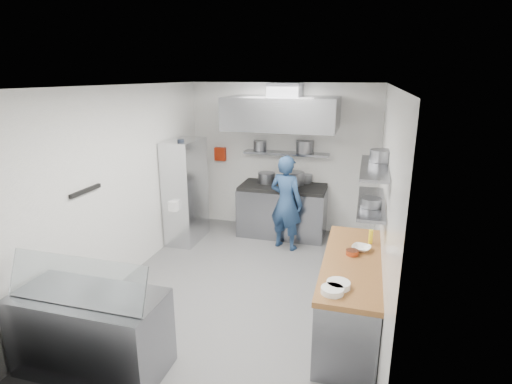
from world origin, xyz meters
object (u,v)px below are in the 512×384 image
(chef, at_px, (286,203))
(display_case, at_px, (92,332))
(gas_range, at_px, (282,211))
(wire_rack, at_px, (186,191))

(chef, height_order, display_case, chef)
(gas_range, bearing_deg, display_case, -105.02)
(gas_range, xyz_separation_m, display_case, (-1.10, -4.10, -0.03))
(wire_rack, distance_m, display_case, 3.46)
(chef, relative_size, display_case, 1.10)
(chef, distance_m, display_case, 3.75)
(gas_range, bearing_deg, chef, -73.05)
(gas_range, xyz_separation_m, wire_rack, (-1.63, -0.71, 0.48))
(gas_range, relative_size, wire_rack, 0.86)
(chef, xyz_separation_m, wire_rack, (-1.81, -0.12, 0.10))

